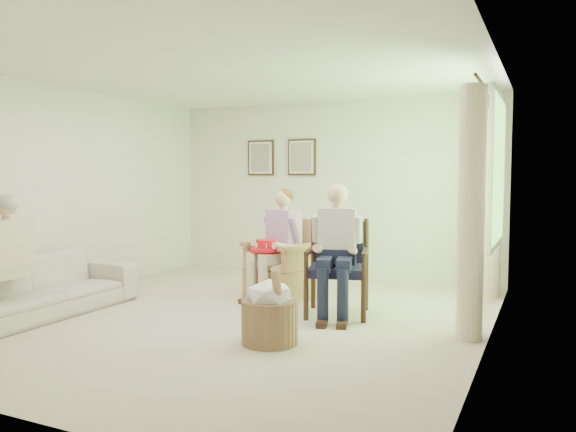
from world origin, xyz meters
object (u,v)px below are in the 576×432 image
at_px(person_dark, 335,241).
at_px(hatbox, 270,312).
at_px(wood_armchair, 340,264).
at_px(person_wicker, 279,237).
at_px(red_hat, 266,247).
at_px(sofa, 38,286).
at_px(wicker_armchair, 284,273).
at_px(person_sofa, 2,252).

xyz_separation_m(person_dark, hatbox, (-0.18, -1.15, -0.52)).
relative_size(wood_armchair, person_dark, 0.72).
relative_size(person_wicker, hatbox, 1.77).
distance_m(person_wicker, red_hat, 0.23).
bearing_deg(sofa, red_hat, -49.48).
height_order(sofa, person_wicker, person_wicker).
relative_size(wicker_armchair, person_sofa, 0.74).
xyz_separation_m(person_wicker, person_sofa, (-1.98, -2.24, -0.02)).
distance_m(sofa, person_dark, 3.20).
bearing_deg(person_wicker, wood_armchair, -2.20).
bearing_deg(hatbox, red_hat, 118.53).
relative_size(sofa, person_sofa, 1.70).
bearing_deg(wood_armchair, hatbox, -112.76).
bearing_deg(red_hat, person_wicker, 66.57).
bearing_deg(red_hat, person_dark, -17.91).
height_order(wicker_armchair, person_wicker, person_wicker).
relative_size(wicker_armchair, person_dark, 0.70).
bearing_deg(wicker_armchair, wood_armchair, -8.93).
bearing_deg(person_sofa, wood_armchair, 125.88).
bearing_deg(red_hat, wood_armchair, -8.86).
bearing_deg(wood_armchair, person_wicker, 144.03).
bearing_deg(person_wicker, person_sofa, -112.52).
height_order(wicker_armchair, red_hat, wicker_armchair).
relative_size(sofa, person_dark, 1.59).
distance_m(wicker_armchair, sofa, 2.78).
height_order(wicker_armchair, hatbox, wicker_armchair).
bearing_deg(sofa, person_dark, -65.66).
height_order(person_dark, red_hat, person_dark).
height_order(sofa, person_dark, person_dark).
xyz_separation_m(wicker_armchair, wood_armchair, (0.90, -0.48, 0.24)).
bearing_deg(sofa, person_sofa, -180.00).
height_order(person_sofa, red_hat, person_sofa).
distance_m(sofa, hatbox, 2.70).
xyz_separation_m(person_sofa, red_hat, (1.90, 2.05, -0.08)).
relative_size(red_hat, hatbox, 0.51).
bearing_deg(hatbox, wood_armchair, 82.06).
xyz_separation_m(wood_armchair, person_sofa, (-2.88, -1.89, 0.20)).
relative_size(wicker_armchair, sofa, 0.44).
relative_size(person_sofa, red_hat, 3.44).
distance_m(wood_armchair, person_sofa, 3.45).
distance_m(person_sofa, red_hat, 2.79).
distance_m(sofa, person_wicker, 2.72).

